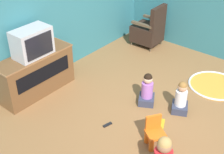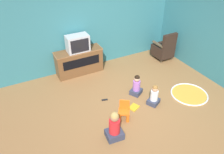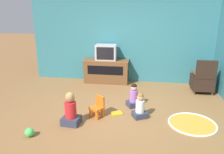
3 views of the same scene
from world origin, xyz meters
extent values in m
plane|color=olive|center=(0.00, 0.00, 0.00)|extent=(30.00, 30.00, 0.00)
cube|color=teal|center=(-0.18, 2.34, 1.36)|extent=(5.64, 0.12, 2.73)
cube|color=brown|center=(-0.64, 2.04, 0.36)|extent=(1.33, 0.45, 0.72)
cube|color=#90603A|center=(-0.64, 2.04, 0.71)|extent=(1.36, 0.46, 0.02)
cube|color=black|center=(-0.64, 1.81, 0.45)|extent=(1.07, 0.01, 0.26)
cube|color=#B7B7BC|center=(-0.64, 2.01, 0.96)|extent=(0.62, 0.36, 0.46)
cube|color=black|center=(-0.64, 1.83, 0.96)|extent=(0.50, 0.02, 0.36)
cylinder|color=brown|center=(2.30, 1.86, 0.05)|extent=(0.04, 0.04, 0.10)
cylinder|color=brown|center=(1.85, 1.85, 0.05)|extent=(0.04, 0.04, 0.10)
cylinder|color=brown|center=(2.31, 1.36, 0.05)|extent=(0.04, 0.04, 0.10)
cylinder|color=brown|center=(1.86, 1.35, 0.05)|extent=(0.04, 0.04, 0.10)
cube|color=black|center=(2.08, 1.60, 0.28)|extent=(0.54, 0.60, 0.36)
cube|color=black|center=(2.08, 1.35, 0.70)|extent=(0.51, 0.11, 0.48)
cube|color=brown|center=(2.31, 1.61, 0.56)|extent=(0.08, 0.50, 0.05)
cube|color=brown|center=(1.85, 1.60, 0.56)|extent=(0.08, 0.50, 0.05)
cylinder|color=orange|center=(-0.58, -0.27, 0.11)|extent=(0.07, 0.07, 0.22)
cylinder|color=orange|center=(-0.43, -0.38, 0.11)|extent=(0.07, 0.07, 0.22)
cylinder|color=orange|center=(-0.48, -0.14, 0.11)|extent=(0.07, 0.07, 0.22)
cylinder|color=orange|center=(-0.33, -0.24, 0.11)|extent=(0.07, 0.07, 0.22)
cube|color=orange|center=(-0.46, -0.26, 0.20)|extent=(0.34, 0.34, 0.04)
cube|color=orange|center=(-0.40, -0.17, 0.33)|extent=(0.21, 0.16, 0.22)
cylinder|color=gold|center=(1.49, -0.29, 0.01)|extent=(0.95, 0.95, 0.01)
torus|color=silver|center=(1.49, -0.29, 0.01)|extent=(0.95, 0.95, 0.04)
cube|color=#33384C|center=(0.28, 0.38, 0.06)|extent=(0.37, 0.36, 0.13)
cylinder|color=#A566BF|center=(0.28, 0.38, 0.26)|extent=(0.19, 0.19, 0.27)
sphere|color=#D8AD8C|center=(0.28, 0.38, 0.47)|extent=(0.15, 0.15, 0.15)
sphere|color=black|center=(0.28, 0.38, 0.49)|extent=(0.14, 0.14, 0.14)
sphere|color=#9E7051|center=(-0.90, -0.63, 0.56)|extent=(0.18, 0.18, 0.18)
sphere|color=tan|center=(-0.90, -0.63, 0.59)|extent=(0.17, 0.17, 0.17)
cube|color=#33384C|center=(0.44, -0.15, 0.06)|extent=(0.36, 0.34, 0.12)
cylinder|color=silver|center=(0.44, -0.15, 0.25)|extent=(0.18, 0.18, 0.26)
sphere|color=tan|center=(0.44, -0.15, 0.46)|extent=(0.15, 0.15, 0.15)
sphere|color=olive|center=(0.44, -0.15, 0.48)|extent=(0.14, 0.14, 0.14)
cube|color=gold|center=(-0.06, -0.06, 0.01)|extent=(0.30, 0.27, 0.02)
cube|color=black|center=(-0.56, 0.52, 0.01)|extent=(0.16, 0.08, 0.02)
camera|label=1|loc=(-3.29, -1.81, 3.15)|focal=50.00mm
camera|label=2|loc=(-2.35, -3.30, 3.53)|focal=35.00mm
camera|label=3|loc=(0.46, -4.34, 2.19)|focal=35.00mm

